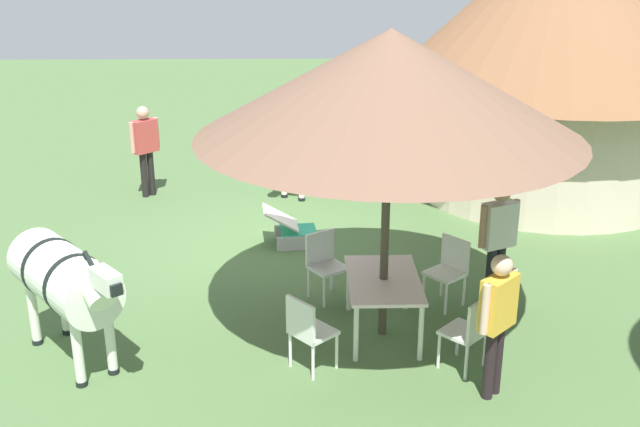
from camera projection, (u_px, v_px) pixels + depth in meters
ground_plane at (293, 257)px, 11.68m from camera, size 36.00×36.00×0.00m
thatched_hut at (555, 46)px, 13.73m from camera, size 5.92×5.92×4.82m
shade_umbrella at (390, 84)px, 8.43m from camera, size 4.34×4.34×3.67m
patio_dining_table at (383, 285)px, 9.28m from camera, size 1.38×0.87×0.74m
patio_chair_east_end at (324, 261)px, 10.27m from camera, size 0.59×0.60×0.90m
patio_chair_near_lawn at (308, 329)px, 8.55m from camera, size 0.61×0.61×0.90m
patio_chair_west_end at (470, 329)px, 8.55m from camera, size 0.61×0.61×0.90m
patio_chair_near_hut at (449, 267)px, 10.08m from camera, size 0.61×0.60×0.90m
guest_beside_umbrella at (498, 234)px, 9.88m from camera, size 0.38×0.55×1.67m
guest_behind_table at (498, 313)px, 7.94m from camera, size 0.45×0.45×1.62m
standing_watcher at (145, 143)px, 13.93m from camera, size 0.46×0.47×1.67m
striped_lounge_chair at (291, 229)px, 12.06m from camera, size 0.62×0.87×0.61m
zebra_nearest_camera at (66, 280)px, 8.58m from camera, size 1.85×1.65×1.55m
zebra_by_umbrella at (307, 138)px, 14.18m from camera, size 1.94×1.39×1.56m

